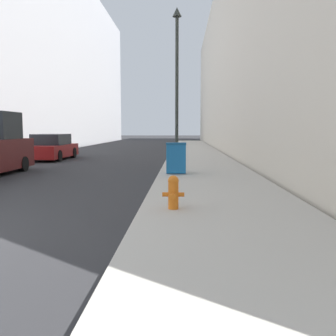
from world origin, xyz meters
name	(u,v)px	position (x,y,z in m)	size (l,w,h in m)	color
sidewalk_right	(198,157)	(5.97, 18.00, 0.08)	(3.67, 60.00, 0.16)	#B7B2A8
building_right_stone	(292,63)	(13.91, 26.00, 7.17)	(12.00, 60.00, 14.33)	beige
fire_hydrant	(173,191)	(4.84, 2.13, 0.52)	(0.45, 0.34, 0.70)	orange
trash_bin	(176,158)	(4.79, 8.27, 0.74)	(0.73, 0.58, 1.14)	#19609E
lamppost	(177,77)	(4.77, 10.57, 3.97)	(0.38, 0.38, 6.65)	#2D332D
parked_sedan_near	(52,148)	(-2.69, 16.28, 0.69)	(1.97, 4.65, 1.50)	maroon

